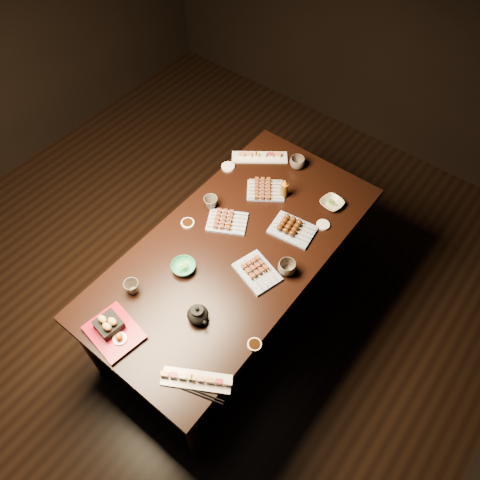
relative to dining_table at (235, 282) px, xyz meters
name	(u,v)px	position (x,y,z in m)	size (l,w,h in m)	color
ground	(163,319)	(-0.35, -0.35, -0.38)	(5.00, 5.00, 0.00)	black
dining_table	(235,282)	(0.00, 0.00, 0.00)	(0.90, 1.80, 0.75)	black
sushi_platter_near	(196,379)	(0.33, -0.70, 0.39)	(0.33, 0.09, 0.04)	white
sushi_platter_far	(260,156)	(-0.32, 0.66, 0.40)	(0.36, 0.10, 0.04)	white
yakitori_plate_center	(227,220)	(-0.14, 0.11, 0.40)	(0.23, 0.16, 0.06)	#828EB6
yakitori_plate_right	(257,270)	(0.20, -0.05, 0.41)	(0.24, 0.17, 0.06)	#828EB6
yakitori_plate_left	(266,188)	(-0.11, 0.45, 0.40)	(0.22, 0.16, 0.06)	#828EB6
tsukune_plate	(293,227)	(0.19, 0.30, 0.41)	(0.24, 0.18, 0.06)	#828EB6
edamame_bowl_green	(184,267)	(-0.13, -0.28, 0.40)	(0.13, 0.13, 0.04)	#309266
edamame_bowl_cream	(332,203)	(0.26, 0.60, 0.39)	(0.13, 0.13, 0.03)	beige
tempura_tray	(113,329)	(-0.14, -0.77, 0.42)	(0.27, 0.21, 0.10)	black
teacup_near_left	(132,287)	(-0.25, -0.54, 0.41)	(0.08, 0.08, 0.07)	#494037
teacup_mid_right	(287,268)	(0.32, 0.05, 0.41)	(0.10, 0.10, 0.08)	#494037
teacup_far_left	(211,203)	(-0.29, 0.15, 0.41)	(0.08, 0.08, 0.08)	#494037
teacup_far_right	(297,163)	(-0.08, 0.74, 0.41)	(0.10, 0.10, 0.08)	#494037
teapot	(198,313)	(0.13, -0.45, 0.43)	(0.13, 0.13, 0.11)	black
condiment_bottle	(284,188)	(-0.01, 0.48, 0.44)	(0.05, 0.05, 0.14)	brown
sauce_dish_west	(188,223)	(-0.32, -0.03, 0.38)	(0.08, 0.08, 0.01)	white
sauce_dish_east	(323,225)	(0.30, 0.44, 0.38)	(0.08, 0.08, 0.01)	white
sauce_dish_se	(254,344)	(0.44, -0.39, 0.38)	(0.07, 0.07, 0.01)	white
sauce_dish_nw	(228,167)	(-0.42, 0.46, 0.38)	(0.09, 0.09, 0.01)	white
chopsticks_near	(119,340)	(-0.10, -0.78, 0.38)	(0.20, 0.02, 0.01)	black
chopsticks_se	(199,393)	(0.38, -0.73, 0.38)	(0.24, 0.02, 0.01)	black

